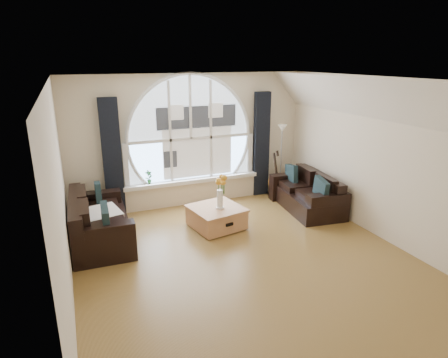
% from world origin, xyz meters
% --- Properties ---
extents(ground, '(5.00, 5.50, 0.01)m').
position_xyz_m(ground, '(0.00, 0.00, 0.00)').
color(ground, brown).
rests_on(ground, ground).
extents(ceiling, '(5.00, 5.50, 0.01)m').
position_xyz_m(ceiling, '(0.00, 0.00, 2.70)').
color(ceiling, silver).
rests_on(ceiling, ground).
extents(wall_back, '(5.00, 0.01, 2.70)m').
position_xyz_m(wall_back, '(0.00, 2.75, 1.35)').
color(wall_back, beige).
rests_on(wall_back, ground).
extents(wall_front, '(5.00, 0.01, 2.70)m').
position_xyz_m(wall_front, '(0.00, -2.75, 1.35)').
color(wall_front, beige).
rests_on(wall_front, ground).
extents(wall_left, '(0.01, 5.50, 2.70)m').
position_xyz_m(wall_left, '(-2.50, 0.00, 1.35)').
color(wall_left, beige).
rests_on(wall_left, ground).
extents(wall_right, '(0.01, 5.50, 2.70)m').
position_xyz_m(wall_right, '(2.50, 0.00, 1.35)').
color(wall_right, beige).
rests_on(wall_right, ground).
extents(attic_slope, '(0.92, 5.50, 0.72)m').
position_xyz_m(attic_slope, '(2.20, 0.00, 2.35)').
color(attic_slope, silver).
rests_on(attic_slope, ground).
extents(arched_window, '(2.60, 0.06, 2.15)m').
position_xyz_m(arched_window, '(0.00, 2.72, 1.62)').
color(arched_window, silver).
rests_on(arched_window, wall_back).
extents(window_sill, '(2.90, 0.22, 0.08)m').
position_xyz_m(window_sill, '(0.00, 2.65, 0.51)').
color(window_sill, white).
rests_on(window_sill, wall_back).
extents(window_frame, '(2.76, 0.08, 2.15)m').
position_xyz_m(window_frame, '(0.00, 2.69, 1.62)').
color(window_frame, white).
rests_on(window_frame, wall_back).
extents(neighbor_house, '(1.70, 0.02, 1.50)m').
position_xyz_m(neighbor_house, '(0.15, 2.71, 1.50)').
color(neighbor_house, silver).
rests_on(neighbor_house, wall_back).
extents(curtain_left, '(0.35, 0.12, 2.30)m').
position_xyz_m(curtain_left, '(-1.60, 2.63, 1.15)').
color(curtain_left, black).
rests_on(curtain_left, ground).
extents(curtain_right, '(0.35, 0.12, 2.30)m').
position_xyz_m(curtain_right, '(1.60, 2.63, 1.15)').
color(curtain_right, black).
rests_on(curtain_right, ground).
extents(sofa_left, '(0.96, 1.84, 0.80)m').
position_xyz_m(sofa_left, '(-2.00, 1.52, 0.40)').
color(sofa_left, black).
rests_on(sofa_left, ground).
extents(sofa_right, '(1.01, 1.73, 0.73)m').
position_xyz_m(sofa_right, '(2.03, 1.42, 0.40)').
color(sofa_right, black).
rests_on(sofa_right, ground).
extents(coffee_chest, '(1.03, 1.03, 0.43)m').
position_xyz_m(coffee_chest, '(0.01, 1.30, 0.22)').
color(coffee_chest, '#B8794C').
rests_on(coffee_chest, ground).
extents(throw_blanket, '(0.67, 0.67, 0.10)m').
position_xyz_m(throw_blanket, '(-1.95, 1.50, 0.50)').
color(throw_blanket, silver).
rests_on(throw_blanket, sofa_left).
extents(vase_flowers, '(0.24, 0.24, 0.70)m').
position_xyz_m(vase_flowers, '(0.06, 1.24, 0.78)').
color(vase_flowers, white).
rests_on(vase_flowers, coffee_chest).
extents(floor_lamp, '(0.24, 0.24, 1.60)m').
position_xyz_m(floor_lamp, '(2.00, 2.44, 0.80)').
color(floor_lamp, '#B2B2B2').
rests_on(floor_lamp, ground).
extents(guitar, '(0.42, 0.36, 1.06)m').
position_xyz_m(guitar, '(1.84, 2.43, 0.53)').
color(guitar, brown).
rests_on(guitar, ground).
extents(potted_plant, '(0.18, 0.15, 0.28)m').
position_xyz_m(potted_plant, '(-0.92, 2.65, 0.69)').
color(potted_plant, '#1E6023').
rests_on(potted_plant, window_sill).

